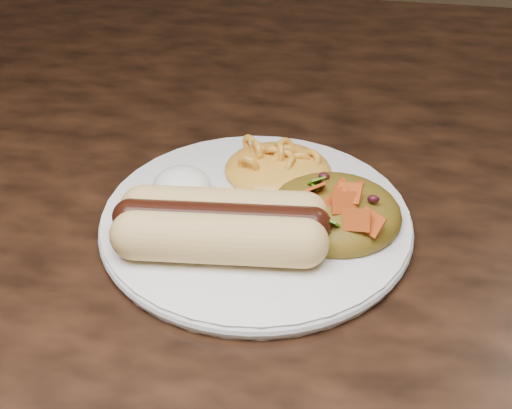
# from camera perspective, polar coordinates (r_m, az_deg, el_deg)

# --- Properties ---
(table) EXTENTS (1.60, 0.90, 0.75)m
(table) POSITION_cam_1_polar(r_m,az_deg,el_deg) (0.69, -2.81, -3.77)
(table) COLOR #361D10
(table) RESTS_ON floor
(plate) EXTENTS (0.31, 0.31, 0.01)m
(plate) POSITION_cam_1_polar(r_m,az_deg,el_deg) (0.56, 0.00, -1.35)
(plate) COLOR white
(plate) RESTS_ON table
(hotdog) EXTENTS (0.13, 0.08, 0.04)m
(hotdog) POSITION_cam_1_polar(r_m,az_deg,el_deg) (0.52, -2.80, -1.59)
(hotdog) COLOR #F3CD69
(hotdog) RESTS_ON plate
(mac_and_cheese) EXTENTS (0.11, 0.11, 0.03)m
(mac_and_cheese) POSITION_cam_1_polar(r_m,az_deg,el_deg) (0.59, 1.79, 3.84)
(mac_and_cheese) COLOR yellow
(mac_and_cheese) RESTS_ON plate
(sour_cream) EXTENTS (0.06, 0.06, 0.03)m
(sour_cream) POSITION_cam_1_polar(r_m,az_deg,el_deg) (0.57, -6.00, 1.97)
(sour_cream) COLOR white
(sour_cream) RESTS_ON plate
(taco_salad) EXTENTS (0.10, 0.10, 0.05)m
(taco_salad) POSITION_cam_1_polar(r_m,az_deg,el_deg) (0.54, 6.35, 0.22)
(taco_salad) COLOR #9C3613
(taco_salad) RESTS_ON plate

